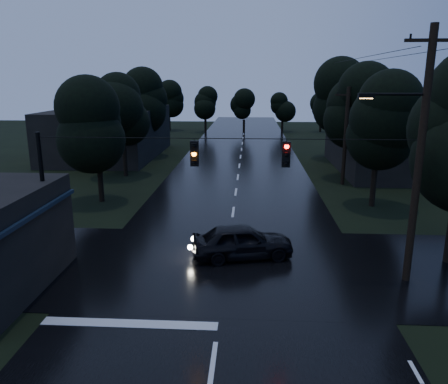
# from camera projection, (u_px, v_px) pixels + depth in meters

# --- Properties ---
(main_road) EXTENTS (12.00, 120.00, 0.02)m
(main_road) POSITION_uv_depth(u_px,v_px,m) (238.00, 177.00, 36.82)
(main_road) COLOR black
(main_road) RESTS_ON ground
(cross_street) EXTENTS (60.00, 9.00, 0.02)m
(cross_street) POSITION_uv_depth(u_px,v_px,m) (226.00, 265.00, 19.43)
(cross_street) COLOR black
(cross_street) RESTS_ON ground
(building_far_right) EXTENTS (10.00, 14.00, 4.40)m
(building_far_right) POSITION_uv_depth(u_px,v_px,m) (394.00, 146.00, 39.32)
(building_far_right) COLOR black
(building_far_right) RESTS_ON ground
(building_far_left) EXTENTS (10.00, 16.00, 5.00)m
(building_far_left) POSITION_uv_depth(u_px,v_px,m) (110.00, 133.00, 46.67)
(building_far_left) COLOR black
(building_far_left) RESTS_ON ground
(utility_pole_main) EXTENTS (3.50, 0.30, 10.00)m
(utility_pole_main) POSITION_uv_depth(u_px,v_px,m) (418.00, 154.00, 16.71)
(utility_pole_main) COLOR black
(utility_pole_main) RESTS_ON ground
(utility_pole_far) EXTENTS (2.00, 0.30, 7.50)m
(utility_pole_far) POSITION_uv_depth(u_px,v_px,m) (346.00, 135.00, 33.43)
(utility_pole_far) COLOR black
(utility_pole_far) RESTS_ON ground
(anchor_pole_left) EXTENTS (0.18, 0.18, 6.00)m
(anchor_pole_left) POSITION_uv_depth(u_px,v_px,m) (45.00, 204.00, 18.14)
(anchor_pole_left) COLOR black
(anchor_pole_left) RESTS_ON ground
(span_signals) EXTENTS (15.00, 0.37, 1.12)m
(span_signals) POSITION_uv_depth(u_px,v_px,m) (239.00, 153.00, 17.10)
(span_signals) COLOR black
(span_signals) RESTS_ON ground
(tree_left_a) EXTENTS (3.92, 3.92, 8.26)m
(tree_left_a) POSITION_uv_depth(u_px,v_px,m) (96.00, 124.00, 28.30)
(tree_left_a) COLOR black
(tree_left_a) RESTS_ON ground
(tree_left_b) EXTENTS (4.20, 4.20, 8.85)m
(tree_left_b) POSITION_uv_depth(u_px,v_px,m) (122.00, 109.00, 35.97)
(tree_left_b) COLOR black
(tree_left_b) RESTS_ON ground
(tree_left_c) EXTENTS (4.48, 4.48, 9.44)m
(tree_left_c) POSITION_uv_depth(u_px,v_px,m) (144.00, 99.00, 45.57)
(tree_left_c) COLOR black
(tree_left_c) RESTS_ON ground
(tree_right_a) EXTENTS (4.20, 4.20, 8.85)m
(tree_right_a) POSITION_uv_depth(u_px,v_px,m) (379.00, 119.00, 27.16)
(tree_right_a) COLOR black
(tree_right_a) RESTS_ON ground
(tree_right_b) EXTENTS (4.48, 4.48, 9.44)m
(tree_right_b) POSITION_uv_depth(u_px,v_px,m) (359.00, 106.00, 34.76)
(tree_right_b) COLOR black
(tree_right_b) RESTS_ON ground
(tree_right_c) EXTENTS (4.76, 4.76, 10.03)m
(tree_right_c) POSITION_uv_depth(u_px,v_px,m) (341.00, 96.00, 44.29)
(tree_right_c) COLOR black
(tree_right_c) RESTS_ON ground
(car) EXTENTS (4.95, 2.83, 1.59)m
(car) POSITION_uv_depth(u_px,v_px,m) (242.00, 241.00, 20.13)
(car) COLOR black
(car) RESTS_ON ground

